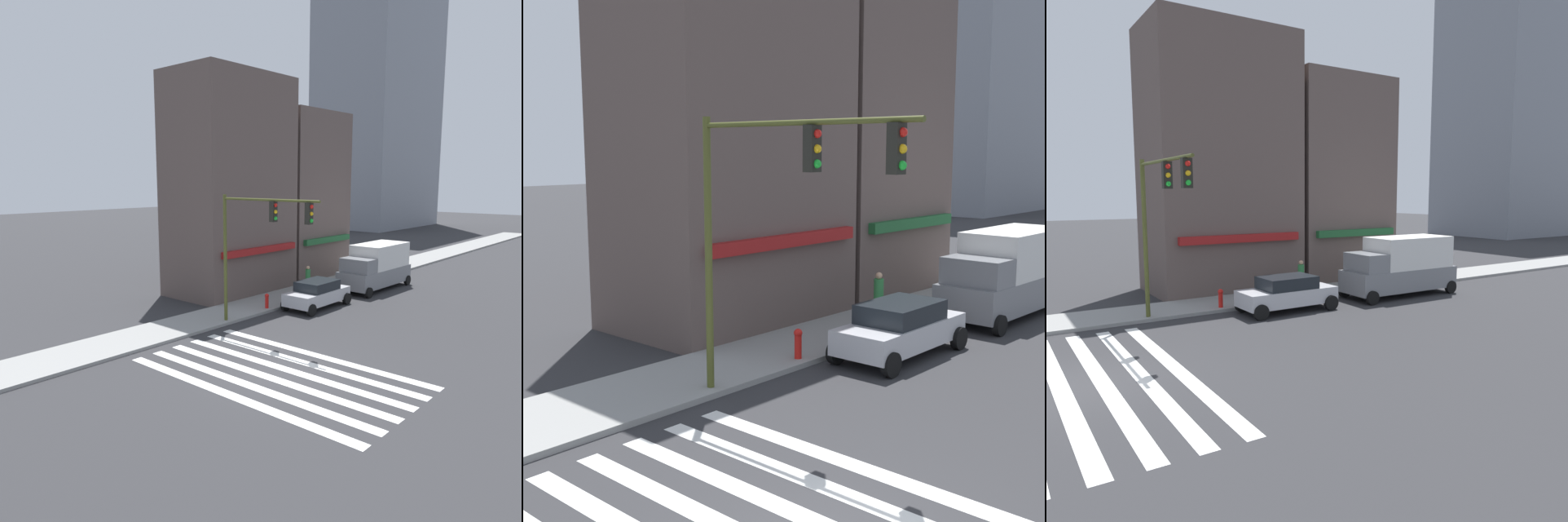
{
  "view_description": "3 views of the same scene",
  "coord_description": "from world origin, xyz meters",
  "views": [
    {
      "loc": [
        -14.36,
        -11.79,
        7.36
      ],
      "look_at": [
        3.61,
        4.0,
        3.5
      ],
      "focal_mm": 35.0,
      "sensor_mm": 36.0,
      "label": 1
    },
    {
      "loc": [
        -7.83,
        -6.27,
        5.89
      ],
      "look_at": [
        3.61,
        4.0,
        3.5
      ],
      "focal_mm": 50.0,
      "sensor_mm": 36.0,
      "label": 2
    },
    {
      "loc": [
        -2.03,
        -14.64,
        5.19
      ],
      "look_at": [
        11.25,
        6.0,
        2.0
      ],
      "focal_mm": 35.0,
      "sensor_mm": 36.0,
      "label": 3
    }
  ],
  "objects": [
    {
      "name": "tower_distant",
      "position": [
        58.78,
        28.19,
        20.05
      ],
      "size": [
        19.59,
        12.38,
        40.11
      ],
      "color": "gray",
      "rests_on": "ground_plane"
    },
    {
      "name": "pedestrian_green_top",
      "position": [
        11.47,
        6.91,
        1.07
      ],
      "size": [
        0.32,
        0.32,
        1.77
      ],
      "rotation": [
        0.0,
        0.0,
        1.2
      ],
      "color": "#23232D",
      "rests_on": "sidewalk_left"
    },
    {
      "name": "box_truck_grey",
      "position": [
        16.18,
        4.7,
        1.59
      ],
      "size": [
        6.23,
        2.42,
        3.04
      ],
      "rotation": [
        0.0,
        0.0,
        -0.01
      ],
      "color": "slate",
      "rests_on": "ground_plane"
    },
    {
      "name": "sidewalk_left",
      "position": [
        0.0,
        7.5,
        0.07
      ],
      "size": [
        120.0,
        3.0,
        0.15
      ],
      "color": "gray",
      "rests_on": "ground_plane"
    },
    {
      "name": "traffic_signal",
      "position": [
        3.61,
        4.31,
        4.82
      ],
      "size": [
        0.32,
        5.85,
        6.61
      ],
      "color": "#474C1E",
      "rests_on": "ground_plane"
    },
    {
      "name": "storefront_row",
      "position": [
        12.28,
        11.5,
        6.56
      ],
      "size": [
        14.54,
        5.3,
        13.82
      ],
      "color": "brown",
      "rests_on": "ground_plane"
    },
    {
      "name": "ground_plane",
      "position": [
        0.0,
        0.0,
        0.0
      ],
      "size": [
        200.0,
        200.0,
        0.0
      ],
      "primitive_type": "plane",
      "color": "#2D2D30"
    },
    {
      "name": "sedan_silver",
      "position": [
        9.34,
        4.7,
        0.84
      ],
      "size": [
        4.42,
        2.02,
        1.59
      ],
      "rotation": [
        0.0,
        0.0,
        0.01
      ],
      "color": "#B7B7BC",
      "rests_on": "ground_plane"
    },
    {
      "name": "fire_hydrant",
      "position": [
        6.86,
        6.4,
        0.61
      ],
      "size": [
        0.24,
        0.24,
        0.84
      ],
      "color": "red",
      "rests_on": "sidewalk_left"
    },
    {
      "name": "crosswalk_stripes",
      "position": [
        0.0,
        0.0,
        0.0
      ],
      "size": [
        5.72,
        10.8,
        0.01
      ],
      "color": "silver",
      "rests_on": "ground_plane"
    }
  ]
}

